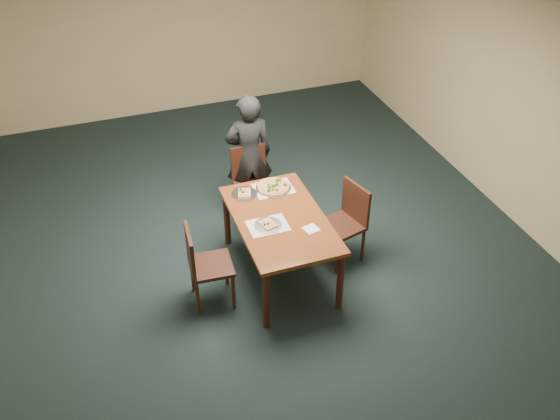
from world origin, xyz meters
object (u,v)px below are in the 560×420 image
object	(u,v)px
pizza_pan	(274,187)
slice_plate_far	(244,193)
dining_table	(280,225)
chair_far	(251,179)
slice_plate_near	(268,225)
chair_left	(203,262)
chair_right	(347,218)
diner	(249,155)

from	to	relation	value
pizza_pan	slice_plate_far	distance (m)	0.33
dining_table	chair_far	distance (m)	1.14
chair_far	slice_plate_near	size ratio (longest dim) A/B	3.25
chair_left	pizza_pan	distance (m)	1.21
dining_table	chair_far	bearing A→B (deg)	87.82
dining_table	pizza_pan	xyz separation A→B (m)	(0.11, 0.53, 0.12)
slice_plate_far	slice_plate_near	bearing A→B (deg)	-84.40
chair_far	chair_left	bearing A→B (deg)	-124.83
chair_far	pizza_pan	size ratio (longest dim) A/B	2.37
chair_far	slice_plate_far	distance (m)	0.70
chair_far	slice_plate_far	size ratio (longest dim) A/B	3.25
chair_left	chair_right	bearing A→B (deg)	-79.34
chair_left	slice_plate_near	xyz separation A→B (m)	(0.70, 0.06, 0.25)
dining_table	slice_plate_near	size ratio (longest dim) A/B	5.36
dining_table	pizza_pan	bearing A→B (deg)	77.77
chair_far	chair_left	size ratio (longest dim) A/B	1.00
chair_left	chair_right	world-z (taller)	same
dining_table	slice_plate_near	xyz separation A→B (m)	(-0.16, -0.08, 0.11)
chair_far	slice_plate_near	world-z (taller)	chair_far
chair_far	chair_right	world-z (taller)	same
chair_right	slice_plate_near	size ratio (longest dim) A/B	3.25
chair_far	slice_plate_far	xyz separation A→B (m)	(-0.26, -0.60, 0.25)
pizza_pan	chair_right	bearing A→B (deg)	-35.91
chair_right	pizza_pan	xyz separation A→B (m)	(-0.67, 0.49, 0.26)
slice_plate_near	diner	bearing A→B (deg)	80.66
diner	slice_plate_far	world-z (taller)	diner
chair_left	slice_plate_far	xyz separation A→B (m)	(0.64, 0.67, 0.25)
chair_left	slice_plate_far	distance (m)	0.96
pizza_pan	slice_plate_far	xyz separation A→B (m)	(-0.33, 0.00, -0.01)
chair_far	pizza_pan	distance (m)	0.66
dining_table	diner	distance (m)	1.28
diner	slice_plate_near	size ratio (longest dim) A/B	5.47
slice_plate_far	chair_left	bearing A→B (deg)	-133.86
diner	chair_far	bearing A→B (deg)	87.06
slice_plate_near	dining_table	bearing A→B (deg)	27.36
chair_left	pizza_pan	world-z (taller)	chair_left
chair_far	chair_right	xyz separation A→B (m)	(0.74, -1.09, 0.00)
chair_right	chair_far	bearing A→B (deg)	-160.65
chair_right	chair_left	bearing A→B (deg)	-98.82
slice_plate_near	slice_plate_far	xyz separation A→B (m)	(-0.06, 0.61, -0.00)
diner	chair_left	bearing A→B (deg)	62.12
chair_left	slice_plate_far	size ratio (longest dim) A/B	3.25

